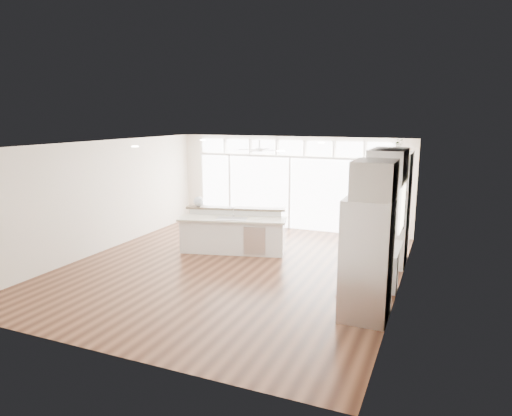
% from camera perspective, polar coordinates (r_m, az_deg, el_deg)
% --- Properties ---
extents(floor, '(7.00, 8.00, 0.02)m').
position_cam_1_polar(floor, '(10.10, -3.08, -7.54)').
color(floor, '#402113').
rests_on(floor, ground).
extents(ceiling, '(7.00, 8.00, 0.02)m').
position_cam_1_polar(ceiling, '(9.57, -3.25, 7.99)').
color(ceiling, white).
rests_on(ceiling, wall_back).
extents(wall_back, '(7.00, 0.04, 2.70)m').
position_cam_1_polar(wall_back, '(13.40, 4.37, 3.15)').
color(wall_back, '#F0E4D0').
rests_on(wall_back, floor).
extents(wall_front, '(7.00, 0.04, 2.70)m').
position_cam_1_polar(wall_front, '(6.51, -18.90, -6.38)').
color(wall_front, '#F0E4D0').
rests_on(wall_front, floor).
extents(wall_left, '(0.04, 8.00, 2.70)m').
position_cam_1_polar(wall_left, '(11.69, -18.77, 1.36)').
color(wall_left, '#F0E4D0').
rests_on(wall_left, floor).
extents(wall_right, '(0.04, 8.00, 2.70)m').
position_cam_1_polar(wall_right, '(8.82, 17.74, -1.71)').
color(wall_right, '#F0E4D0').
rests_on(wall_right, floor).
extents(glass_wall, '(5.80, 0.06, 2.08)m').
position_cam_1_polar(glass_wall, '(13.39, 4.27, 1.85)').
color(glass_wall, white).
rests_on(glass_wall, wall_back).
extents(transom_row, '(5.90, 0.06, 0.40)m').
position_cam_1_polar(transom_row, '(13.24, 4.35, 7.53)').
color(transom_row, white).
rests_on(transom_row, wall_back).
extents(desk_window, '(0.04, 0.85, 0.85)m').
position_cam_1_polar(desk_window, '(9.07, 17.75, -0.06)').
color(desk_window, white).
rests_on(desk_window, wall_right).
extents(ceiling_fan, '(1.16, 1.16, 0.32)m').
position_cam_1_polar(ceiling_fan, '(12.34, 0.43, 7.75)').
color(ceiling_fan, silver).
rests_on(ceiling_fan, ceiling).
extents(recessed_lights, '(3.40, 3.00, 0.02)m').
position_cam_1_polar(recessed_lights, '(9.75, -2.73, 7.94)').
color(recessed_lights, white).
rests_on(recessed_lights, ceiling).
extents(oven_cabinet, '(0.64, 1.20, 2.50)m').
position_cam_1_polar(oven_cabinet, '(10.62, 16.87, -0.04)').
color(oven_cabinet, white).
rests_on(oven_cabinet, floor).
extents(desk_nook, '(0.72, 1.30, 0.76)m').
position_cam_1_polar(desk_nook, '(9.40, 15.30, -6.91)').
color(desk_nook, white).
rests_on(desk_nook, floor).
extents(upper_cabinets, '(0.64, 1.30, 0.64)m').
position_cam_1_polar(upper_cabinets, '(8.98, 16.21, 5.09)').
color(upper_cabinets, white).
rests_on(upper_cabinets, wall_right).
extents(refrigerator, '(0.76, 0.90, 2.00)m').
position_cam_1_polar(refrigerator, '(7.65, 13.69, -6.17)').
color(refrigerator, silver).
rests_on(refrigerator, floor).
extents(fridge_cabinet, '(0.64, 0.90, 0.60)m').
position_cam_1_polar(fridge_cabinet, '(7.37, 14.63, 3.48)').
color(fridge_cabinet, white).
rests_on(fridge_cabinet, wall_right).
extents(framed_photos, '(0.06, 0.22, 0.80)m').
position_cam_1_polar(framed_photos, '(9.71, 18.05, -0.25)').
color(framed_photos, black).
rests_on(framed_photos, wall_right).
extents(kitchen_island, '(2.76, 1.60, 1.03)m').
position_cam_1_polar(kitchen_island, '(11.11, -2.93, -2.95)').
color(kitchen_island, white).
rests_on(kitchen_island, floor).
extents(rug, '(0.95, 0.76, 0.01)m').
position_cam_1_polar(rug, '(8.81, 13.25, -10.65)').
color(rug, '#3C1D13').
rests_on(rug, floor).
extents(office_chair, '(0.57, 0.53, 1.07)m').
position_cam_1_polar(office_chair, '(8.82, 14.17, -7.01)').
color(office_chair, black).
rests_on(office_chair, floor).
extents(fishbowl, '(0.28, 0.28, 0.25)m').
position_cam_1_polar(fishbowl, '(11.57, -7.20, 0.81)').
color(fishbowl, silver).
rests_on(fishbowl, kitchen_island).
extents(monitor, '(0.12, 0.49, 0.41)m').
position_cam_1_polar(monitor, '(9.24, 15.00, -3.42)').
color(monitor, black).
rests_on(monitor, desk_nook).
extents(keyboard, '(0.15, 0.30, 0.01)m').
position_cam_1_polar(keyboard, '(9.32, 13.90, -4.50)').
color(keyboard, white).
rests_on(keyboard, desk_nook).
extents(potted_plant, '(0.27, 0.29, 0.22)m').
position_cam_1_polar(potted_plant, '(10.45, 17.30, 7.30)').
color(potted_plant, '#365926').
rests_on(potted_plant, oven_cabinet).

